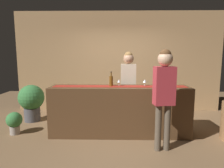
{
  "coord_description": "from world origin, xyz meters",
  "views": [
    {
      "loc": [
        -0.08,
        -3.99,
        1.64
      ],
      "look_at": [
        -0.16,
        0.0,
        1.07
      ],
      "focal_mm": 31.78,
      "sensor_mm": 36.0,
      "label": 1
    }
  ],
  "objects_px": {
    "wine_bottle_amber": "(111,81)",
    "customer_sipping": "(164,89)",
    "wine_glass_mid_counter": "(119,81)",
    "wine_bottle_green": "(165,80)",
    "potted_plant_small": "(14,121)",
    "wine_glass_near_customer": "(145,81)",
    "potted_plant_tall": "(32,100)",
    "bartender": "(128,80)"
  },
  "relations": [
    {
      "from": "wine_bottle_amber",
      "to": "customer_sipping",
      "type": "distance_m",
      "value": 1.15
    },
    {
      "from": "wine_bottle_amber",
      "to": "wine_glass_mid_counter",
      "type": "distance_m",
      "value": 0.16
    },
    {
      "from": "wine_bottle_green",
      "to": "wine_glass_mid_counter",
      "type": "bearing_deg",
      "value": -176.41
    },
    {
      "from": "potted_plant_small",
      "to": "wine_glass_near_customer",
      "type": "bearing_deg",
      "value": 1.35
    },
    {
      "from": "customer_sipping",
      "to": "potted_plant_tall",
      "type": "bearing_deg",
      "value": 145.05
    },
    {
      "from": "wine_glass_mid_counter",
      "to": "potted_plant_small",
      "type": "bearing_deg",
      "value": -178.17
    },
    {
      "from": "wine_bottle_green",
      "to": "potted_plant_tall",
      "type": "height_order",
      "value": "wine_bottle_green"
    },
    {
      "from": "wine_bottle_amber",
      "to": "potted_plant_tall",
      "type": "relative_size",
      "value": 0.33
    },
    {
      "from": "wine_bottle_green",
      "to": "potted_plant_tall",
      "type": "xyz_separation_m",
      "value": [
        -3.13,
        0.72,
        -0.6
      ]
    },
    {
      "from": "wine_glass_near_customer",
      "to": "bartender",
      "type": "bearing_deg",
      "value": 118.7
    },
    {
      "from": "wine_bottle_amber",
      "to": "wine_glass_mid_counter",
      "type": "relative_size",
      "value": 2.1
    },
    {
      "from": "wine_bottle_amber",
      "to": "wine_glass_mid_counter",
      "type": "xyz_separation_m",
      "value": [
        0.16,
        0.02,
        -0.01
      ]
    },
    {
      "from": "wine_bottle_amber",
      "to": "wine_bottle_green",
      "type": "bearing_deg",
      "value": 4.14
    },
    {
      "from": "wine_glass_mid_counter",
      "to": "potted_plant_small",
      "type": "height_order",
      "value": "wine_glass_mid_counter"
    },
    {
      "from": "wine_glass_near_customer",
      "to": "wine_glass_mid_counter",
      "type": "xyz_separation_m",
      "value": [
        -0.53,
        0.01,
        0.0
      ]
    },
    {
      "from": "wine_bottle_amber",
      "to": "customer_sipping",
      "type": "relative_size",
      "value": 0.17
    },
    {
      "from": "wine_bottle_green",
      "to": "potted_plant_small",
      "type": "xyz_separation_m",
      "value": [
        -3.14,
        -0.13,
        -0.86
      ]
    },
    {
      "from": "bartender",
      "to": "wine_bottle_amber",
      "type": "bearing_deg",
      "value": 55.79
    },
    {
      "from": "customer_sipping",
      "to": "wine_glass_near_customer",
      "type": "bearing_deg",
      "value": 99.25
    },
    {
      "from": "wine_bottle_green",
      "to": "potted_plant_tall",
      "type": "bearing_deg",
      "value": 166.96
    },
    {
      "from": "wine_glass_near_customer",
      "to": "potted_plant_small",
      "type": "relative_size",
      "value": 0.3
    },
    {
      "from": "potted_plant_small",
      "to": "wine_glass_mid_counter",
      "type": "bearing_deg",
      "value": 1.83
    },
    {
      "from": "customer_sipping",
      "to": "wine_bottle_green",
      "type": "bearing_deg",
      "value": 68.17
    },
    {
      "from": "wine_bottle_green",
      "to": "customer_sipping",
      "type": "bearing_deg",
      "value": -104.32
    },
    {
      "from": "wine_bottle_green",
      "to": "bartender",
      "type": "bearing_deg",
      "value": 146.15
    },
    {
      "from": "wine_bottle_green",
      "to": "wine_glass_mid_counter",
      "type": "height_order",
      "value": "wine_bottle_green"
    },
    {
      "from": "wine_bottle_amber",
      "to": "customer_sipping",
      "type": "bearing_deg",
      "value": -38.23
    },
    {
      "from": "wine_bottle_amber",
      "to": "wine_bottle_green",
      "type": "relative_size",
      "value": 1.0
    },
    {
      "from": "wine_bottle_amber",
      "to": "potted_plant_tall",
      "type": "xyz_separation_m",
      "value": [
        -2.02,
        0.8,
        -0.6
      ]
    },
    {
      "from": "wine_bottle_amber",
      "to": "potted_plant_small",
      "type": "bearing_deg",
      "value": -178.62
    },
    {
      "from": "wine_bottle_green",
      "to": "bartender",
      "type": "height_order",
      "value": "bartender"
    },
    {
      "from": "customer_sipping",
      "to": "wine_glass_mid_counter",
      "type": "bearing_deg",
      "value": 127.97
    },
    {
      "from": "customer_sipping",
      "to": "wine_bottle_amber",
      "type": "bearing_deg",
      "value": 134.26
    },
    {
      "from": "wine_glass_near_customer",
      "to": "customer_sipping",
      "type": "bearing_deg",
      "value": -73.25
    },
    {
      "from": "wine_glass_mid_counter",
      "to": "wine_bottle_amber",
      "type": "bearing_deg",
      "value": -172.56
    },
    {
      "from": "wine_glass_mid_counter",
      "to": "potted_plant_tall",
      "type": "relative_size",
      "value": 0.16
    },
    {
      "from": "wine_bottle_green",
      "to": "wine_glass_near_customer",
      "type": "xyz_separation_m",
      "value": [
        -0.42,
        -0.07,
        -0.01
      ]
    },
    {
      "from": "wine_glass_mid_counter",
      "to": "bartender",
      "type": "bearing_deg",
      "value": 67.48
    },
    {
      "from": "wine_glass_near_customer",
      "to": "bartender",
      "type": "relative_size",
      "value": 0.08
    },
    {
      "from": "customer_sipping",
      "to": "potted_plant_small",
      "type": "relative_size",
      "value": 3.7
    },
    {
      "from": "wine_bottle_amber",
      "to": "wine_glass_near_customer",
      "type": "xyz_separation_m",
      "value": [
        0.69,
        0.01,
        -0.01
      ]
    },
    {
      "from": "wine_bottle_amber",
      "to": "wine_glass_near_customer",
      "type": "relative_size",
      "value": 2.1
    }
  ]
}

